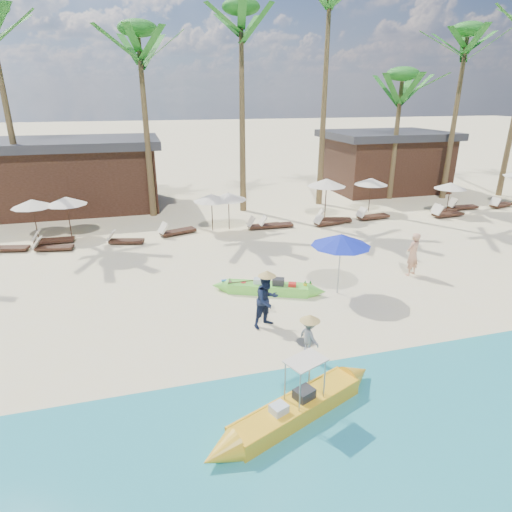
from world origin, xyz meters
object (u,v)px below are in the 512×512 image
object	(u,v)px
tourist	(413,254)
blue_umbrella	(341,240)
yellow_canoe	(297,408)
green_canoe	(268,288)

from	to	relation	value
tourist	blue_umbrella	size ratio (longest dim) A/B	0.78
yellow_canoe	blue_umbrella	world-z (taller)	blue_umbrella
yellow_canoe	green_canoe	bearing A→B (deg)	56.13
tourist	blue_umbrella	world-z (taller)	blue_umbrella
green_canoe	blue_umbrella	bearing A→B (deg)	7.68
yellow_canoe	tourist	world-z (taller)	tourist
yellow_canoe	blue_umbrella	size ratio (longest dim) A/B	2.27
yellow_canoe	tourist	size ratio (longest dim) A/B	2.92
green_canoe	tourist	size ratio (longest dim) A/B	2.50
yellow_canoe	blue_umbrella	distance (m)	7.01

